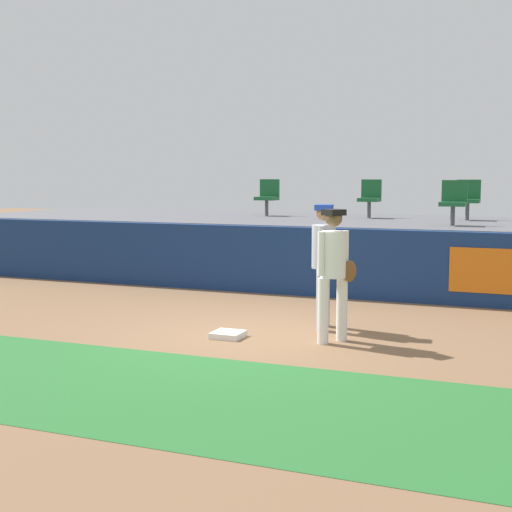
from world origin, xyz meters
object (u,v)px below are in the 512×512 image
object	(u,v)px
seat_back_right	(468,197)
seat_back_left	(268,195)
player_fielder_home	(334,266)
seat_back_center	(370,196)
first_base	(228,335)
seat_front_right	(454,200)
player_runner_visitor	(323,257)

from	to	relation	value
seat_back_right	seat_back_left	bearing A→B (deg)	-180.00
player_fielder_home	seat_back_center	bearing A→B (deg)	-135.35
first_base	seat_back_center	world-z (taller)	seat_back_center
seat_back_left	seat_front_right	distance (m)	4.75
seat_back_right	seat_back_center	distance (m)	2.07
first_base	seat_front_right	world-z (taller)	seat_front_right
first_base	seat_back_left	distance (m)	7.44
player_fielder_home	seat_front_right	size ratio (longest dim) A/B	2.07
player_fielder_home	seat_back_right	xyz separation A→B (m)	(0.97, 6.66, 0.71)
player_fielder_home	player_runner_visitor	distance (m)	0.85
seat_back_center	player_runner_visitor	bearing A→B (deg)	-82.98
first_base	seat_back_left	xyz separation A→B (m)	(-2.12, 6.94, 1.68)
player_runner_visitor	seat_back_left	xyz separation A→B (m)	(-3.13, 5.89, 0.69)
first_base	player_runner_visitor	xyz separation A→B (m)	(1.01, 1.04, 0.98)
player_fielder_home	seat_back_center	xyz separation A→B (m)	(-1.10, 6.66, 0.71)
player_fielder_home	seat_back_left	size ratio (longest dim) A/B	2.07
player_runner_visitor	seat_back_center	distance (m)	5.98
player_fielder_home	seat_back_left	xyz separation A→B (m)	(-3.50, 6.66, 0.71)
seat_back_left	seat_back_center	size ratio (longest dim) A/B	1.00
player_runner_visitor	first_base	bearing A→B (deg)	-52.60
player_fielder_home	seat_back_right	distance (m)	6.77
player_runner_visitor	seat_back_right	bearing A→B (deg)	158.71
player_runner_visitor	seat_front_right	xyz separation A→B (m)	(1.27, 4.09, 0.69)
player_runner_visitor	seat_back_right	xyz separation A→B (m)	(1.34, 5.89, 0.69)
seat_back_left	seat_back_center	distance (m)	2.40
player_runner_visitor	seat_back_center	xyz separation A→B (m)	(-0.73, 5.89, 0.69)
player_runner_visitor	seat_back_center	bearing A→B (deg)	178.57
first_base	player_runner_visitor	bearing A→B (deg)	45.85
seat_front_right	seat_back_right	bearing A→B (deg)	87.59
first_base	seat_back_left	world-z (taller)	seat_back_left
player_fielder_home	player_runner_visitor	xyz separation A→B (m)	(-0.37, 0.77, 0.02)
seat_back_center	seat_back_right	bearing A→B (deg)	0.01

